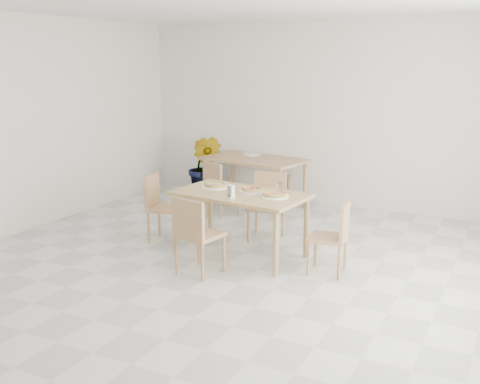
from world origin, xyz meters
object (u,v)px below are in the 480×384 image
at_px(plate_margherita, 274,196).
at_px(potted_plant, 205,166).
at_px(pizza_mushroom, 215,185).
at_px(plate_empty, 252,154).
at_px(pizza_margherita, 275,194).
at_px(chair_south, 195,231).
at_px(plate_mushroom, 215,187).
at_px(chair_west, 161,203).
at_px(pizza_pepperoni, 252,189).
at_px(tumbler_a, 279,187).
at_px(chair_back_n, 283,169).
at_px(chair_east, 335,233).
at_px(napkin_holder, 231,191).
at_px(main_table, 240,200).
at_px(second_table, 254,163).
at_px(tumbler_b, 230,192).
at_px(chair_back_s, 219,185).
at_px(plate_pepperoni, 252,191).
at_px(chair_north, 268,201).

distance_m(plate_margherita, potted_plant, 3.24).
height_order(pizza_mushroom, plate_empty, pizza_mushroom).
height_order(pizza_margherita, pizza_mushroom, same).
bearing_deg(chair_south, plate_margherita, -117.64).
relative_size(plate_mushroom, pizza_mushroom, 1.12).
distance_m(chair_west, pizza_margherita, 1.60).
xyz_separation_m(plate_mushroom, pizza_pepperoni, (0.49, -0.00, 0.02)).
relative_size(tumbler_a, plate_empty, 0.36).
bearing_deg(chair_back_n, chair_east, -64.25).
relative_size(chair_west, napkin_holder, 6.60).
distance_m(main_table, pizza_mushroom, 0.42).
bearing_deg(pizza_margherita, second_table, 120.98).
height_order(tumbler_a, second_table, tumbler_a).
distance_m(chair_south, tumbler_b, 0.64).
bearing_deg(potted_plant, chair_west, -72.74).
bearing_deg(chair_back_s, main_table, 152.54).
distance_m(pizza_mushroom, second_table, 2.09).
bearing_deg(pizza_pepperoni, potted_plant, 131.43).
xyz_separation_m(plate_mushroom, second_table, (-0.47, 2.03, -0.09)).
relative_size(plate_mushroom, tumbler_b, 3.57).
height_order(pizza_mushroom, chair_back_s, pizza_mushroom).
distance_m(pizza_mushroom, chair_back_n, 2.85).
bearing_deg(chair_back_s, tumbler_b, 148.52).
bearing_deg(chair_back_s, pizza_mushroom, 142.88).
distance_m(plate_margherita, plate_pepperoni, 0.34).
height_order(tumbler_b, chair_back_n, tumbler_b).
bearing_deg(napkin_holder, chair_back_s, 152.76).
bearing_deg(chair_back_s, chair_back_n, -77.23).
height_order(plate_pepperoni, tumbler_b, tumbler_b).
height_order(plate_pepperoni, pizza_pepperoni, pizza_pepperoni).
distance_m(pizza_pepperoni, tumbler_b, 0.33).
distance_m(plate_empty, potted_plant, 0.85).
xyz_separation_m(pizza_pepperoni, second_table, (-0.96, 2.04, -0.11)).
height_order(plate_pepperoni, second_table, plate_pepperoni).
relative_size(main_table, second_table, 0.95).
relative_size(main_table, chair_west, 1.88).
bearing_deg(chair_back_n, napkin_holder, -83.54).
bearing_deg(plate_empty, chair_west, -92.82).
bearing_deg(plate_mushroom, pizza_margherita, -7.58).
bearing_deg(plate_margherita, plate_empty, 121.38).
distance_m(chair_east, chair_back_s, 2.63).
bearing_deg(napkin_holder, main_table, 116.63).
bearing_deg(potted_plant, chair_back_s, -49.43).
height_order(main_table, plate_pepperoni, plate_pepperoni).
relative_size(tumbler_a, napkin_holder, 0.80).
distance_m(chair_south, napkin_holder, 0.65).
height_order(chair_west, tumbler_a, tumbler_a).
xyz_separation_m(chair_north, pizza_margherita, (0.43, -0.77, 0.30)).
relative_size(chair_east, plate_pepperoni, 2.53).
height_order(main_table, pizza_pepperoni, pizza_pepperoni).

